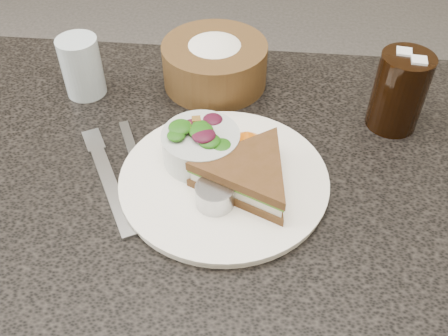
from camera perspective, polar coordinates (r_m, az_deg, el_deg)
dining_table at (r=1.03m, az=-0.58°, el=-15.76°), size 1.00×0.70×0.75m
dinner_plate at (r=0.71m, az=0.00°, el=-1.36°), size 0.29×0.29×0.01m
sandwich at (r=0.68m, az=2.82°, el=-0.76°), size 0.22×0.22×0.05m
salad_bowl at (r=0.71m, az=-2.67°, el=3.01°), size 0.14×0.14×0.06m
dressing_ramekin at (r=0.66m, az=-1.04°, el=-3.13°), size 0.06×0.06×0.03m
orange_wedge at (r=0.74m, az=2.65°, el=3.33°), size 0.10×0.10×0.03m
fork at (r=0.73m, az=-12.89°, el=-1.83°), size 0.12×0.19×0.01m
knife at (r=0.75m, az=-9.85°, el=0.16°), size 0.10×0.20×0.00m
bread_basket at (r=0.88m, az=-1.07°, el=12.54°), size 0.24×0.24×0.10m
cola_glass at (r=0.82m, az=19.48°, el=8.56°), size 0.10×0.10×0.14m
water_glass at (r=0.89m, az=-15.95°, el=11.07°), size 0.08×0.08×0.10m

